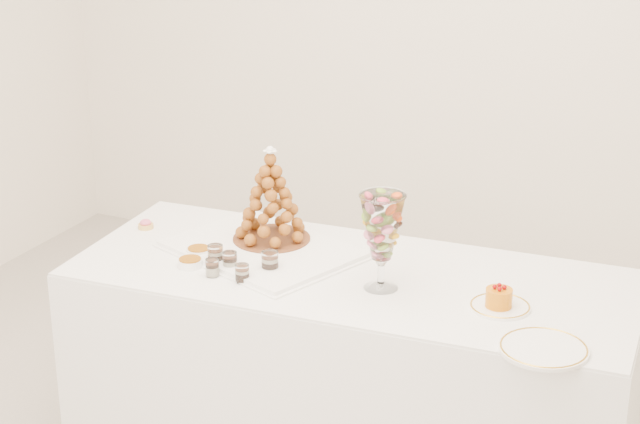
% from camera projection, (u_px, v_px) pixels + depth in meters
% --- Properties ---
extents(buffet_table, '(1.98, 0.89, 0.74)m').
position_uv_depth(buffet_table, '(351.00, 368.00, 3.78)').
color(buffet_table, white).
rests_on(buffet_table, ground).
extents(lace_tray, '(0.75, 0.65, 0.02)m').
position_uv_depth(lace_tray, '(263.00, 249.00, 3.82)').
color(lace_tray, white).
rests_on(lace_tray, buffet_table).
extents(macaron_vase, '(0.15, 0.15, 0.33)m').
position_uv_depth(macaron_vase, '(382.00, 228.00, 3.46)').
color(macaron_vase, white).
rests_on(macaron_vase, buffet_table).
extents(cake_plate, '(0.20, 0.20, 0.01)m').
position_uv_depth(cake_plate, '(500.00, 307.00, 3.39)').
color(cake_plate, white).
rests_on(cake_plate, buffet_table).
extents(spare_plate, '(0.26, 0.26, 0.01)m').
position_uv_depth(spare_plate, '(544.00, 349.00, 3.12)').
color(spare_plate, white).
rests_on(spare_plate, buffet_table).
extents(pink_tart, '(0.06, 0.06, 0.04)m').
position_uv_depth(pink_tart, '(146.00, 225.00, 4.03)').
color(pink_tart, tan).
rests_on(pink_tart, buffet_table).
extents(verrine_a, '(0.06, 0.06, 0.07)m').
position_uv_depth(verrine_a, '(215.00, 255.00, 3.70)').
color(verrine_a, white).
rests_on(verrine_a, buffet_table).
extents(verrine_b, '(0.06, 0.06, 0.07)m').
position_uv_depth(verrine_b, '(230.00, 261.00, 3.66)').
color(verrine_b, white).
rests_on(verrine_b, buffet_table).
extents(verrine_c, '(0.07, 0.07, 0.08)m').
position_uv_depth(verrine_c, '(270.00, 262.00, 3.64)').
color(verrine_c, white).
rests_on(verrine_c, buffet_table).
extents(verrine_d, '(0.05, 0.05, 0.06)m').
position_uv_depth(verrine_d, '(212.00, 268.00, 3.61)').
color(verrine_d, white).
rests_on(verrine_d, buffet_table).
extents(verrine_e, '(0.05, 0.05, 0.06)m').
position_uv_depth(verrine_e, '(242.00, 274.00, 3.56)').
color(verrine_e, white).
rests_on(verrine_e, buffet_table).
extents(ramekin_back, '(0.09, 0.09, 0.03)m').
position_uv_depth(ramekin_back, '(199.00, 252.00, 3.78)').
color(ramekin_back, white).
rests_on(ramekin_back, buffet_table).
extents(ramekin_front, '(0.09, 0.09, 0.03)m').
position_uv_depth(ramekin_front, '(190.00, 263.00, 3.69)').
color(ramekin_front, white).
rests_on(ramekin_front, buffet_table).
extents(croquembouche, '(0.28, 0.28, 0.35)m').
position_uv_depth(croquembouche, '(271.00, 195.00, 3.82)').
color(croquembouche, brown).
rests_on(croquembouche, lace_tray).
extents(mousse_cake, '(0.09, 0.09, 0.07)m').
position_uv_depth(mousse_cake, '(499.00, 297.00, 3.37)').
color(mousse_cake, '#CF6E09').
rests_on(mousse_cake, cake_plate).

